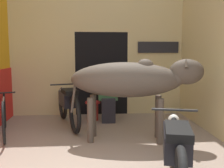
% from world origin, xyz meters
% --- Properties ---
extents(wall_back_with_doorway, '(4.17, 0.93, 4.19)m').
position_xyz_m(wall_back_with_doorway, '(0.04, 4.32, 1.69)').
color(wall_back_with_doorway, '#D1BC84').
rests_on(wall_back_with_doorway, ground_plane).
extents(cow, '(2.31, 0.91, 1.47)m').
position_xyz_m(cow, '(0.55, 2.08, 1.06)').
color(cow, '#4C4238').
rests_on(cow, ground_plane).
extents(motorcycle_near, '(0.70, 1.93, 0.81)m').
position_xyz_m(motorcycle_near, '(0.78, 0.42, 0.46)').
color(motorcycle_near, black).
rests_on(motorcycle_near, ground_plane).
extents(motorcycle_far, '(0.74, 1.89, 0.83)m').
position_xyz_m(motorcycle_far, '(-0.65, 3.12, 0.47)').
color(motorcycle_far, black).
rests_on(motorcycle_far, ground_plane).
extents(bicycle, '(0.61, 1.70, 0.74)m').
position_xyz_m(bicycle, '(-1.79, 2.58, 0.37)').
color(bicycle, black).
rests_on(bicycle, ground_plane).
extents(shopkeeper_seated, '(0.42, 0.34, 1.17)m').
position_xyz_m(shopkeeper_seated, '(0.21, 3.36, 0.62)').
color(shopkeeper_seated, '#282833').
rests_on(shopkeeper_seated, ground_plane).
extents(plastic_stool, '(0.35, 0.35, 0.43)m').
position_xyz_m(plastic_stool, '(-0.13, 3.50, 0.23)').
color(plastic_stool, red).
rests_on(plastic_stool, ground_plane).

